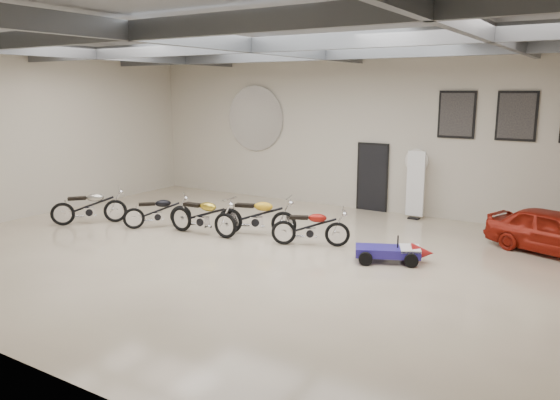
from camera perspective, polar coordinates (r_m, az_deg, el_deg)
The scene contains 18 objects.
floor at distance 12.90m, azimuth -2.84°, elevation -5.70°, with size 16.00×12.00×0.01m, color beige.
ceiling at distance 12.39m, azimuth -3.07°, elevation 16.99°, with size 16.00×12.00×0.01m, color slate.
back_wall at distance 17.64m, azimuth 8.35°, elevation 7.11°, with size 16.00×0.02×5.00m, color beige.
left_wall at distance 18.18m, azimuth -24.25°, elevation 6.35°, with size 0.02×12.00×5.00m, color beige.
ceiling_beams at distance 12.37m, azimuth -3.06°, elevation 15.84°, with size 15.80×11.80×0.32m, color #54585C, non-canonical shape.
door at distance 17.56m, azimuth 9.64°, elevation 2.28°, with size 0.92×0.08×2.10m, color black.
logo_plaque at distance 19.52m, azimuth -2.61°, elevation 8.51°, with size 2.30×0.06×1.16m, color silver, non-canonical shape.
poster_left at distance 16.59m, azimuth 17.98°, elevation 8.48°, with size 1.05×0.08×1.35m, color black, non-canonical shape.
poster_mid at distance 16.27m, azimuth 23.49°, elevation 8.05°, with size 1.05×0.08×1.35m, color black, non-canonical shape.
oil_sign at distance 17.00m, azimuth 14.09°, elevation 4.01°, with size 0.72×0.10×0.72m, color white, non-canonical shape.
banner_stand at distance 16.63m, azimuth 13.96°, elevation 1.39°, with size 0.54×0.22×1.98m, color white, non-canonical shape.
motorcycle_silver at distance 16.58m, azimuth -19.34°, elevation -0.57°, with size 2.05×0.64×1.07m, color silver, non-canonical shape.
motorcycle_black at distance 15.62m, azimuth -12.70°, elevation -1.12°, with size 1.84×0.57×0.95m, color silver, non-canonical shape.
motorcycle_gold at distance 14.61m, azimuth -8.10°, elevation -1.53°, with size 2.10×0.65×1.09m, color silver, non-canonical shape.
motorcycle_yellow at distance 14.42m, azimuth -2.46°, elevation -1.57°, with size 2.13×0.66×1.11m, color silver, non-canonical shape.
motorcycle_red at distance 13.49m, azimuth 3.19°, elevation -2.75°, with size 1.90×0.59×0.99m, color silver, non-canonical shape.
go_kart at distance 12.51m, azimuth 11.87°, elevation -4.98°, with size 1.75×0.79×0.63m, color navy, non-canonical shape.
vintage_car at distance 14.31m, azimuth 26.86°, elevation -3.01°, with size 3.13×1.26×1.07m, color maroon.
Camera 1 is at (7.06, -10.11, 3.81)m, focal length 35.00 mm.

